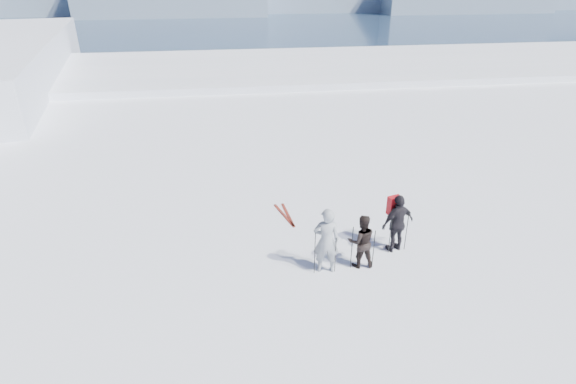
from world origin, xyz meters
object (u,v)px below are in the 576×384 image
object	(u,v)px
skis_loose	(286,215)
skier_grey	(326,241)
skier_pack	(398,223)
skier_dark	(361,241)

from	to	relation	value
skis_loose	skier_grey	bearing A→B (deg)	-78.98
skier_grey	skis_loose	size ratio (longest dim) A/B	1.17
skier_grey	skier_pack	size ratio (longest dim) A/B	1.07
skier_grey	skis_loose	distance (m)	3.51
skier_grey	skier_pack	distance (m)	2.45
skier_grey	skier_dark	bearing A→B (deg)	-168.12
skier_dark	skier_pack	xyz separation A→B (m)	(1.30, 0.62, 0.11)
skier_pack	skis_loose	size ratio (longest dim) A/B	1.09
skier_grey	skis_loose	world-z (taller)	skier_grey
skier_dark	skier_pack	size ratio (longest dim) A/B	0.88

